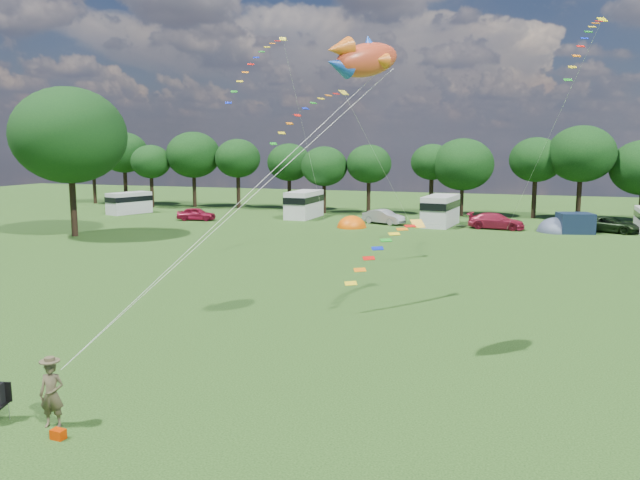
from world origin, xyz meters
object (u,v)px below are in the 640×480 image
(campervan_c, at_px, (440,209))
(tent_greyblue, at_px, (556,232))
(car_c, at_px, (496,221))
(campervan_a, at_px, (129,202))
(kite_flyer, at_px, (52,394))
(fish_kite, at_px, (362,59))
(big_tree, at_px, (69,136))
(campervan_b, at_px, (304,203))
(car_a, at_px, (196,214))
(car_d, at_px, (610,225))
(tent_orange, at_px, (352,227))
(car_b, at_px, (384,217))

(campervan_c, relative_size, tent_greyblue, 1.63)
(car_c, distance_m, campervan_a, 42.52)
(kite_flyer, height_order, fish_kite, fish_kite)
(big_tree, distance_m, campervan_b, 26.05)
(campervan_c, distance_m, tent_greyblue, 11.33)
(big_tree, distance_m, car_a, 16.91)
(big_tree, height_order, campervan_a, big_tree)
(car_d, height_order, tent_greyblue, car_d)
(car_d, distance_m, campervan_a, 52.87)
(campervan_b, relative_size, tent_greyblue, 1.56)
(big_tree, relative_size, fish_kite, 4.01)
(tent_orange, height_order, kite_flyer, kite_flyer)
(big_tree, bearing_deg, car_c, 25.15)
(big_tree, height_order, car_a, big_tree)
(car_a, xyz_separation_m, car_b, (20.17, 3.32, 0.04))
(campervan_c, distance_m, tent_orange, 9.42)
(campervan_b, relative_size, campervan_c, 0.96)
(campervan_b, bearing_deg, tent_greyblue, -95.76)
(car_b, bearing_deg, campervan_b, 96.95)
(campervan_a, height_order, campervan_c, campervan_c)
(campervan_c, xyz_separation_m, tent_greyblue, (11.14, -1.25, -1.63))
(tent_orange, bearing_deg, big_tree, -148.54)
(tent_orange, distance_m, fish_kite, 40.37)
(fish_kite, bearing_deg, car_a, 71.83)
(tent_orange, distance_m, kite_flyer, 45.96)
(big_tree, xyz_separation_m, fish_kite, (32.80, -23.68, 2.27))
(car_a, xyz_separation_m, car_d, (41.87, 3.92, 0.01))
(car_c, relative_size, campervan_b, 0.84)
(car_d, relative_size, campervan_a, 0.94)
(big_tree, xyz_separation_m, car_b, (24.73, 17.32, -8.27))
(car_b, distance_m, campervan_a, 31.17)
(car_c, bearing_deg, campervan_a, 95.43)
(car_c, bearing_deg, campervan_c, 86.10)
(car_a, bearing_deg, fish_kite, -154.14)
(car_b, bearing_deg, kite_flyer, -156.46)
(car_b, relative_size, campervan_b, 0.68)
(big_tree, distance_m, car_d, 50.45)
(campervan_b, bearing_deg, campervan_a, 98.32)
(car_a, relative_size, car_b, 1.00)
(car_d, bearing_deg, campervan_c, 108.91)
(campervan_a, relative_size, campervan_b, 0.91)
(big_tree, xyz_separation_m, tent_greyblue, (41.65, 16.68, -9.00))
(tent_orange, bearing_deg, car_b, 56.41)
(campervan_b, distance_m, kite_flyer, 53.33)
(car_b, height_order, campervan_c, campervan_c)
(big_tree, height_order, tent_greyblue, big_tree)
(tent_orange, bearing_deg, campervan_b, 138.98)
(campervan_c, bearing_deg, tent_greyblue, -89.93)
(car_a, relative_size, tent_orange, 1.31)
(fish_kite, bearing_deg, car_d, 16.84)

